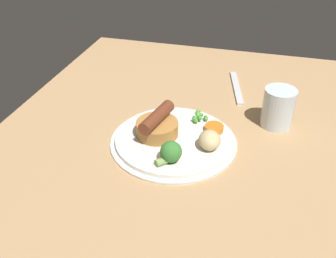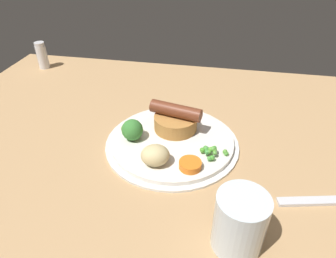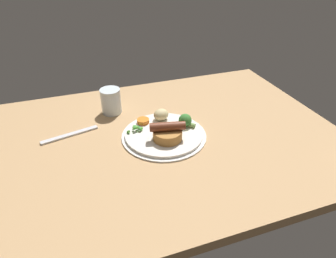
{
  "view_description": "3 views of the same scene",
  "coord_description": "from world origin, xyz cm",
  "px_view_note": "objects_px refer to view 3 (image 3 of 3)",
  "views": [
    {
      "loc": [
        -61.15,
        -15.49,
        49.66
      ],
      "look_at": [
        0.22,
        1.01,
        6.72
      ],
      "focal_mm": 40.0,
      "sensor_mm": 36.0,
      "label": 1
    },
    {
      "loc": [
        8.99,
        -47.09,
        40.16
      ],
      "look_at": [
        0.13,
        -0.34,
        6.84
      ],
      "focal_mm": 32.0,
      "sensor_mm": 36.0,
      "label": 2
    },
    {
      "loc": [
        25.37,
        73.97,
        56.37
      ],
      "look_at": [
        -0.29,
        0.43,
        5.7
      ],
      "focal_mm": 32.0,
      "sensor_mm": 36.0,
      "label": 3
    }
  ],
  "objects_px": {
    "pea_pile": "(136,128)",
    "carrot_slice_4": "(143,121)",
    "potato_chunk_0": "(161,115)",
    "broccoli_floret_near": "(186,121)",
    "fork": "(70,135)",
    "dinner_plate": "(164,134)",
    "drinking_glass": "(111,101)",
    "sausage_pudding": "(167,133)"
  },
  "relations": [
    {
      "from": "broccoli_floret_near",
      "to": "fork",
      "type": "relative_size",
      "value": 0.29
    },
    {
      "from": "sausage_pudding",
      "to": "pea_pile",
      "type": "relative_size",
      "value": 2.04
    },
    {
      "from": "carrot_slice_4",
      "to": "fork",
      "type": "height_order",
      "value": "carrot_slice_4"
    },
    {
      "from": "potato_chunk_0",
      "to": "carrot_slice_4",
      "type": "relative_size",
      "value": 1.28
    },
    {
      "from": "broccoli_floret_near",
      "to": "carrot_slice_4",
      "type": "bearing_deg",
      "value": 16.98
    },
    {
      "from": "sausage_pudding",
      "to": "broccoli_floret_near",
      "type": "bearing_deg",
      "value": -135.11
    },
    {
      "from": "pea_pile",
      "to": "carrot_slice_4",
      "type": "relative_size",
      "value": 1.34
    },
    {
      "from": "potato_chunk_0",
      "to": "sausage_pudding",
      "type": "bearing_deg",
      "value": 81.48
    },
    {
      "from": "sausage_pudding",
      "to": "carrot_slice_4",
      "type": "height_order",
      "value": "sausage_pudding"
    },
    {
      "from": "broccoli_floret_near",
      "to": "fork",
      "type": "distance_m",
      "value": 0.37
    },
    {
      "from": "dinner_plate",
      "to": "pea_pile",
      "type": "relative_size",
      "value": 4.98
    },
    {
      "from": "dinner_plate",
      "to": "pea_pile",
      "type": "bearing_deg",
      "value": -24.1
    },
    {
      "from": "dinner_plate",
      "to": "potato_chunk_0",
      "type": "bearing_deg",
      "value": -102.24
    },
    {
      "from": "broccoli_floret_near",
      "to": "carrot_slice_4",
      "type": "xyz_separation_m",
      "value": [
        0.12,
        -0.06,
        -0.01
      ]
    },
    {
      "from": "dinner_plate",
      "to": "drinking_glass",
      "type": "bearing_deg",
      "value": -58.09
    },
    {
      "from": "fork",
      "to": "dinner_plate",
      "type": "bearing_deg",
      "value": 147.88
    },
    {
      "from": "sausage_pudding",
      "to": "fork",
      "type": "relative_size",
      "value": 0.61
    },
    {
      "from": "potato_chunk_0",
      "to": "carrot_slice_4",
      "type": "xyz_separation_m",
      "value": [
        0.06,
        0.0,
        -0.01
      ]
    },
    {
      "from": "sausage_pudding",
      "to": "fork",
      "type": "xyz_separation_m",
      "value": [
        0.28,
        -0.14,
        -0.03
      ]
    },
    {
      "from": "pea_pile",
      "to": "drinking_glass",
      "type": "distance_m",
      "value": 0.18
    },
    {
      "from": "potato_chunk_0",
      "to": "carrot_slice_4",
      "type": "height_order",
      "value": "potato_chunk_0"
    },
    {
      "from": "sausage_pudding",
      "to": "broccoli_floret_near",
      "type": "distance_m",
      "value": 0.09
    },
    {
      "from": "sausage_pudding",
      "to": "carrot_slice_4",
      "type": "bearing_deg",
      "value": -55.52
    },
    {
      "from": "broccoli_floret_near",
      "to": "drinking_glass",
      "type": "bearing_deg",
      "value": 1.35
    },
    {
      "from": "dinner_plate",
      "to": "drinking_glass",
      "type": "xyz_separation_m",
      "value": [
        0.13,
        -0.2,
        0.04
      ]
    },
    {
      "from": "sausage_pudding",
      "to": "potato_chunk_0",
      "type": "bearing_deg",
      "value": -85.74
    },
    {
      "from": "broccoli_floret_near",
      "to": "potato_chunk_0",
      "type": "relative_size",
      "value": 1.01
    },
    {
      "from": "broccoli_floret_near",
      "to": "potato_chunk_0",
      "type": "bearing_deg",
      "value": -2.08
    },
    {
      "from": "broccoli_floret_near",
      "to": "potato_chunk_0",
      "type": "height_order",
      "value": "broccoli_floret_near"
    },
    {
      "from": "potato_chunk_0",
      "to": "fork",
      "type": "xyz_separation_m",
      "value": [
        0.3,
        -0.02,
        -0.03
      ]
    },
    {
      "from": "dinner_plate",
      "to": "sausage_pudding",
      "type": "height_order",
      "value": "sausage_pudding"
    },
    {
      "from": "broccoli_floret_near",
      "to": "drinking_glass",
      "type": "distance_m",
      "value": 0.28
    },
    {
      "from": "fork",
      "to": "carrot_slice_4",
      "type": "bearing_deg",
      "value": 161.72
    },
    {
      "from": "sausage_pudding",
      "to": "potato_chunk_0",
      "type": "relative_size",
      "value": 2.13
    },
    {
      "from": "broccoli_floret_near",
      "to": "dinner_plate",
      "type": "bearing_deg",
      "value": 52.82
    },
    {
      "from": "broccoli_floret_near",
      "to": "potato_chunk_0",
      "type": "xyz_separation_m",
      "value": [
        0.06,
        -0.06,
        -0.0
      ]
    },
    {
      "from": "drinking_glass",
      "to": "sausage_pudding",
      "type": "bearing_deg",
      "value": 117.59
    },
    {
      "from": "broccoli_floret_near",
      "to": "drinking_glass",
      "type": "xyz_separation_m",
      "value": [
        0.2,
        -0.19,
        0.01
      ]
    },
    {
      "from": "broccoli_floret_near",
      "to": "drinking_glass",
      "type": "height_order",
      "value": "drinking_glass"
    },
    {
      "from": "dinner_plate",
      "to": "potato_chunk_0",
      "type": "relative_size",
      "value": 5.2
    },
    {
      "from": "dinner_plate",
      "to": "broccoli_floret_near",
      "type": "height_order",
      "value": "broccoli_floret_near"
    },
    {
      "from": "fork",
      "to": "sausage_pudding",
      "type": "bearing_deg",
      "value": 141.25
    }
  ]
}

